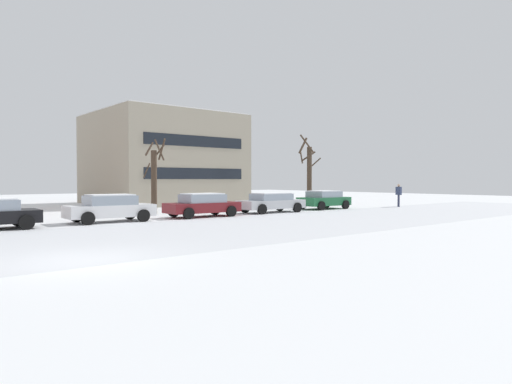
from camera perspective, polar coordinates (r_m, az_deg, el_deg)
ground_plane at (r=13.14m, az=-20.94°, el=-8.01°), size 120.00×120.00×0.00m
road_surface at (r=16.87m, az=-25.32°, el=-5.94°), size 80.00×9.87×0.00m
parked_car_white at (r=24.30m, az=-17.76°, el=-1.90°), size 4.37×2.13×1.41m
parked_car_maroon at (r=26.54m, az=-6.69°, el=-1.59°), size 4.39×2.10×1.37m
parked_car_silver at (r=29.86m, az=1.93°, el=-1.29°), size 4.63×2.13×1.29m
parked_car_green at (r=33.82m, az=8.50°, el=-0.93°), size 3.96×2.25×1.35m
pedestrian_crossing at (r=37.83m, az=17.40°, el=-0.17°), size 0.39×0.41×1.80m
tree_far_left at (r=37.56m, az=6.61°, el=2.45°), size 1.80×1.80×5.82m
tree_far_mid at (r=29.46m, az=-12.59°, el=1.68°), size 1.38×1.37×4.74m
building_far_right at (r=42.52m, az=-11.57°, el=4.04°), size 11.66×11.30×8.04m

